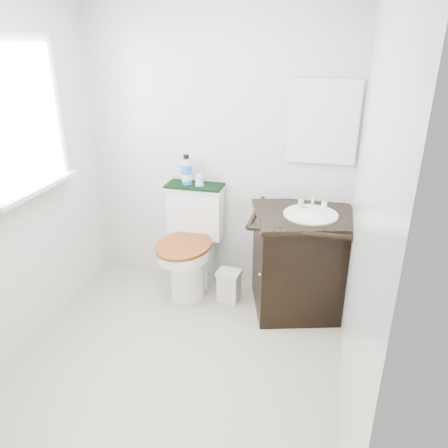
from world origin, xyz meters
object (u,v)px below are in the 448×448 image
at_px(toilet, 192,248).
at_px(cup, 199,180).
at_px(trash_bin, 229,285).
at_px(mouthwash_bottle, 187,171).
at_px(vanity, 303,259).

xyz_separation_m(toilet, cup, (0.05, 0.12, 0.57)).
bearing_deg(cup, trash_bin, -37.14).
relative_size(trash_bin, cup, 3.07).
height_order(toilet, mouthwash_bottle, mouthwash_bottle).
relative_size(toilet, vanity, 0.97).
distance_m(toilet, vanity, 0.94).
bearing_deg(cup, vanity, -11.08).
bearing_deg(mouthwash_bottle, vanity, -10.50).
bearing_deg(trash_bin, toilet, 161.55).
bearing_deg(vanity, mouthwash_bottle, 169.50).
height_order(trash_bin, cup, cup).
bearing_deg(vanity, toilet, 176.38).
xyz_separation_m(vanity, cup, (-0.90, 0.18, 0.52)).
height_order(vanity, mouthwash_bottle, mouthwash_bottle).
distance_m(toilet, cup, 0.58).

